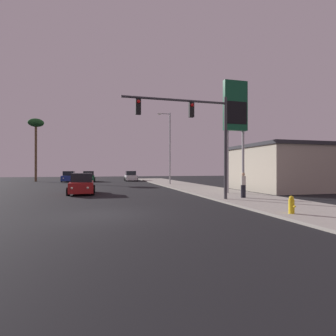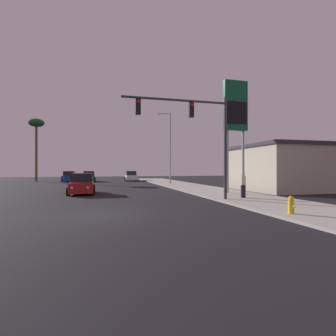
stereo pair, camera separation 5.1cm
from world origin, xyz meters
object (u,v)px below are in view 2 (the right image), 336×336
Objects in this scene: traffic_light_mast at (198,126)px; palm_tree_far at (36,127)px; pedestrian_on_sidewalk at (243,184)px; fire_hydrant at (291,205)px; street_lamp at (169,144)px; car_red at (82,184)px; car_white at (131,176)px; car_blue at (69,177)px; gas_station_sign at (235,112)px; car_green at (89,177)px.

traffic_light_mast is 34.79m from palm_tree_far.
fire_hydrant is at bearing -101.87° from pedestrian_on_sidewalk.
street_lamp is (2.51, 16.67, 0.43)m from traffic_light_mast.
car_red and car_white have the same top height.
gas_station_sign reaches higher than car_blue.
traffic_light_mast is at bearing -173.89° from pedestrian_on_sidewalk.
gas_station_sign is (2.13, -12.91, 1.50)m from street_lamp.
palm_tree_far reaches higher than traffic_light_mast.
fire_hydrant is 41.41m from palm_tree_far.
palm_tree_far is at bearing -4.60° from car_white.
street_lamp is (3.38, -12.63, 4.36)m from car_white.
car_red is at bearing -136.08° from street_lamp.
fire_hydrant is (-0.44, -22.37, -4.63)m from street_lamp.
traffic_light_mast is (10.72, -29.03, 3.93)m from car_blue.
street_lamp is (10.21, -12.17, 4.36)m from car_green.
palm_tree_far reaches higher than car_green.
traffic_light_mast reaches higher than car_white.
fire_hydrant is (9.77, -34.54, -0.27)m from car_green.
traffic_light_mast is 4.97m from pedestrian_on_sidewalk.
car_white is at bearing -176.99° from car_blue.
palm_tree_far reaches higher than car_blue.
car_white is (6.83, 0.46, 0.00)m from car_green.
traffic_light_mast is 7.38m from fire_hydrant.
traffic_light_mast reaches higher than car_red.
car_blue is 0.48× the size of street_lamp.
pedestrian_on_sidewalk is at bearing 98.91° from car_white.
fire_hydrant is (2.07, -5.70, -4.21)m from traffic_light_mast.
car_green reaches higher than fire_hydrant.
car_green is 1.00× the size of car_white.
car_blue is 31.19m from traffic_light_mast.
fire_hydrant is 0.46× the size of pedestrian_on_sidewalk.
fire_hydrant is (12.79, -34.72, -0.27)m from car_blue.
car_green is at bearing 129.99° from street_lamp.
palm_tree_far is (-18.40, 14.01, 3.68)m from street_lamp.
street_lamp reaches higher than pedestrian_on_sidewalk.
street_lamp is 22.85m from fire_hydrant.
car_blue is at bearing 136.96° from street_lamp.
palm_tree_far is (-19.23, 30.32, 7.76)m from pedestrian_on_sidewalk.
street_lamp is at bearing 105.62° from car_white.
palm_tree_far is at bearing -16.34° from car_blue.
palm_tree_far is at bearing 127.34° from gas_station_sign.
street_lamp reaches higher than car_white.
gas_station_sign is at bearing -52.66° from palm_tree_far.
traffic_light_mast is 0.74× the size of gas_station_sign.
traffic_light_mast is at bearing -141.02° from gas_station_sign.
pedestrian_on_sidewalk is (10.68, -6.83, 0.27)m from car_red.
car_white is 5.68× the size of fire_hydrant.
car_blue is at bearing -82.82° from car_red.
street_lamp reaches higher than car_green.
gas_station_sign is (5.52, -25.54, 5.86)m from car_white.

